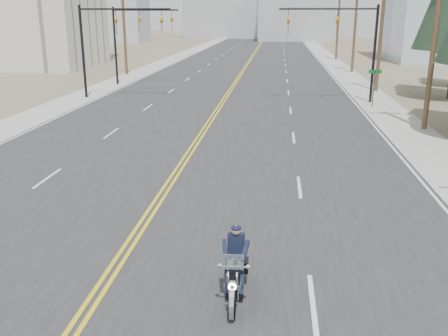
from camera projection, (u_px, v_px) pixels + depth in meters
name	position (u px, v px, depth m)	size (l,w,h in m)	color
road	(251.00, 59.00, 74.57)	(20.00, 200.00, 0.01)	#303033
sidewalk_left	(175.00, 58.00, 75.73)	(3.00, 200.00, 0.01)	#A5A5A0
sidewalk_right	(329.00, 59.00, 73.40)	(3.00, 200.00, 0.01)	#A5A5A0
traffic_mast_left	(107.00, 33.00, 37.91)	(7.10, 0.26, 7.00)	black
traffic_mast_right	(347.00, 34.00, 36.09)	(7.10, 0.26, 7.00)	black
traffic_mast_far	(132.00, 31.00, 45.57)	(6.10, 0.26, 7.00)	black
street_sign	(374.00, 82.00, 34.93)	(0.90, 0.06, 2.62)	black
utility_pole_b	(437.00, 21.00, 26.88)	(2.20, 0.30, 11.50)	brown
utility_pole_c	(382.00, 22.00, 41.21)	(2.20, 0.30, 11.00)	brown
utility_pole_d	(356.00, 18.00, 55.39)	(2.20, 0.30, 11.50)	brown
utility_pole_e	(338.00, 19.00, 71.62)	(2.20, 0.30, 11.00)	brown
utility_pole_left	(124.00, 23.00, 53.31)	(2.20, 0.30, 10.50)	brown
haze_bldg_b	(296.00, 12.00, 123.96)	(18.00, 14.00, 14.00)	#ADB2B7
haze_bldg_e	(351.00, 16.00, 146.30)	(14.00, 14.00, 12.00)	#B7BCC6
haze_bldg_f	(78.00, 8.00, 134.29)	(12.00, 12.00, 16.00)	#ADB2B7
motorcyclist	(235.00, 265.00, 11.33)	(0.93, 2.18, 1.70)	black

